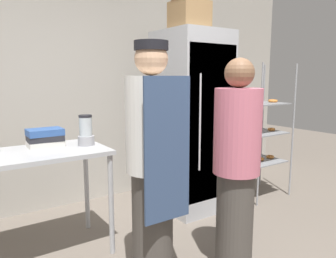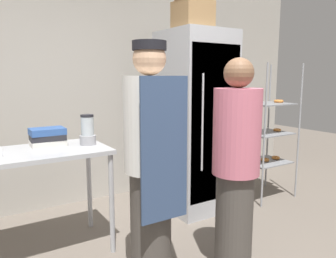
{
  "view_description": "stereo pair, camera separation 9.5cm",
  "coord_description": "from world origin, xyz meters",
  "px_view_note": "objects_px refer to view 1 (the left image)",
  "views": [
    {
      "loc": [
        -1.43,
        -1.38,
        1.49
      ],
      "look_at": [
        0.02,
        0.75,
        1.08
      ],
      "focal_mm": 35.0,
      "sensor_mm": 36.0,
      "label": 1
    },
    {
      "loc": [
        -1.35,
        -1.43,
        1.49
      ],
      "look_at": [
        0.02,
        0.75,
        1.08
      ],
      "focal_mm": 35.0,
      "sensor_mm": 36.0,
      "label": 2
    }
  ],
  "objects_px": {
    "refrigerator": "(192,122)",
    "binder_stack": "(45,138)",
    "cardboard_storage_box": "(189,15)",
    "person_baker": "(152,162)",
    "person_customer": "(236,167)",
    "baking_rack": "(261,132)",
    "blender_pitcher": "(86,132)"
  },
  "relations": [
    {
      "from": "refrigerator",
      "to": "baking_rack",
      "type": "height_order",
      "value": "refrigerator"
    },
    {
      "from": "cardboard_storage_box",
      "to": "person_customer",
      "type": "relative_size",
      "value": 0.21
    },
    {
      "from": "baking_rack",
      "to": "person_customer",
      "type": "bearing_deg",
      "value": -145.61
    },
    {
      "from": "baking_rack",
      "to": "cardboard_storage_box",
      "type": "relative_size",
      "value": 4.76
    },
    {
      "from": "cardboard_storage_box",
      "to": "person_baker",
      "type": "distance_m",
      "value": 1.79
    },
    {
      "from": "binder_stack",
      "to": "cardboard_storage_box",
      "type": "height_order",
      "value": "cardboard_storage_box"
    },
    {
      "from": "person_baker",
      "to": "baking_rack",
      "type": "bearing_deg",
      "value": 20.47
    },
    {
      "from": "refrigerator",
      "to": "binder_stack",
      "type": "height_order",
      "value": "refrigerator"
    },
    {
      "from": "person_baker",
      "to": "person_customer",
      "type": "xyz_separation_m",
      "value": [
        0.57,
        -0.25,
        -0.07
      ]
    },
    {
      "from": "baking_rack",
      "to": "cardboard_storage_box",
      "type": "height_order",
      "value": "cardboard_storage_box"
    },
    {
      "from": "cardboard_storage_box",
      "to": "refrigerator",
      "type": "bearing_deg",
      "value": 38.12
    },
    {
      "from": "binder_stack",
      "to": "person_customer",
      "type": "distance_m",
      "value": 1.61
    },
    {
      "from": "person_baker",
      "to": "person_customer",
      "type": "relative_size",
      "value": 1.06
    },
    {
      "from": "cardboard_storage_box",
      "to": "person_baker",
      "type": "bearing_deg",
      "value": -138.81
    },
    {
      "from": "refrigerator",
      "to": "baking_rack",
      "type": "relative_size",
      "value": 1.2
    },
    {
      "from": "baking_rack",
      "to": "binder_stack",
      "type": "xyz_separation_m",
      "value": [
        -2.55,
        0.18,
        0.17
      ]
    },
    {
      "from": "binder_stack",
      "to": "person_customer",
      "type": "xyz_separation_m",
      "value": [
        1.06,
        -1.2,
        -0.15
      ]
    },
    {
      "from": "baking_rack",
      "to": "person_customer",
      "type": "xyz_separation_m",
      "value": [
        -1.49,
        -1.02,
        0.02
      ]
    },
    {
      "from": "baking_rack",
      "to": "cardboard_storage_box",
      "type": "xyz_separation_m",
      "value": [
        -1.08,
        0.09,
        1.31
      ]
    },
    {
      "from": "baking_rack",
      "to": "binder_stack",
      "type": "relative_size",
      "value": 5.65
    },
    {
      "from": "person_customer",
      "to": "person_baker",
      "type": "bearing_deg",
      "value": 156.51
    },
    {
      "from": "refrigerator",
      "to": "baking_rack",
      "type": "distance_m",
      "value": 1.0
    },
    {
      "from": "blender_pitcher",
      "to": "cardboard_storage_box",
      "type": "distance_m",
      "value": 1.6
    },
    {
      "from": "refrigerator",
      "to": "blender_pitcher",
      "type": "distance_m",
      "value": 1.29
    },
    {
      "from": "blender_pitcher",
      "to": "baking_rack",
      "type": "bearing_deg",
      "value": -1.22
    },
    {
      "from": "cardboard_storage_box",
      "to": "person_baker",
      "type": "height_order",
      "value": "cardboard_storage_box"
    },
    {
      "from": "refrigerator",
      "to": "person_baker",
      "type": "bearing_deg",
      "value": -139.12
    },
    {
      "from": "refrigerator",
      "to": "binder_stack",
      "type": "distance_m",
      "value": 1.59
    },
    {
      "from": "blender_pitcher",
      "to": "person_baker",
      "type": "relative_size",
      "value": 0.15
    },
    {
      "from": "binder_stack",
      "to": "refrigerator",
      "type": "bearing_deg",
      "value": 0.06
    },
    {
      "from": "cardboard_storage_box",
      "to": "person_customer",
      "type": "xyz_separation_m",
      "value": [
        -0.41,
        -1.11,
        -1.29
      ]
    },
    {
      "from": "blender_pitcher",
      "to": "binder_stack",
      "type": "relative_size",
      "value": 0.91
    }
  ]
}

